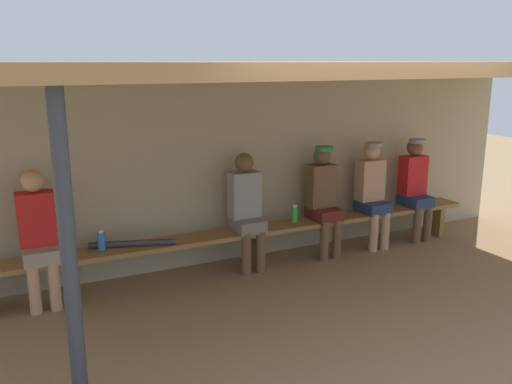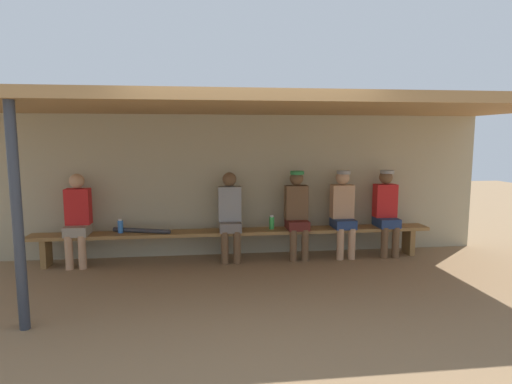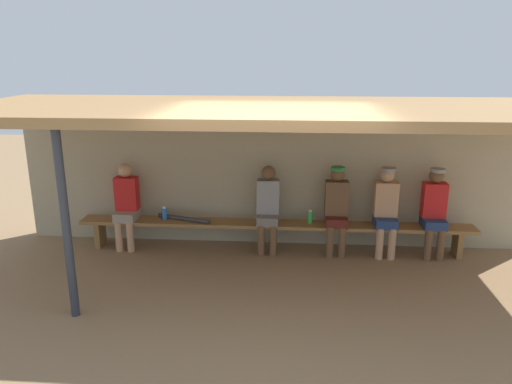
{
  "view_description": "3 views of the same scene",
  "coord_description": "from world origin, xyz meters",
  "px_view_note": "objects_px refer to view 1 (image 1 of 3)",
  "views": [
    {
      "loc": [
        -2.55,
        -3.75,
        2.32
      ],
      "look_at": [
        -0.13,
        1.23,
        0.98
      ],
      "focal_mm": 37.75,
      "sensor_mm": 36.0,
      "label": 1
    },
    {
      "loc": [
        -0.49,
        -4.76,
        1.86
      ],
      "look_at": [
        0.24,
        1.1,
        1.1
      ],
      "focal_mm": 30.0,
      "sensor_mm": 36.0,
      "label": 2
    },
    {
      "loc": [
        0.25,
        -5.48,
        2.95
      ],
      "look_at": [
        -0.24,
        1.06,
        1.08
      ],
      "focal_mm": 34.29,
      "sensor_mm": 36.0,
      "label": 3
    }
  ],
  "objects_px": {
    "water_bottle_orange": "(295,214)",
    "player_shirtless_tan": "(323,196)",
    "player_near_post": "(246,207)",
    "player_in_blue": "(415,184)",
    "support_post": "(70,271)",
    "bench": "(254,235)",
    "baseball_bat": "(133,243)",
    "player_rightmost": "(38,233)",
    "water_bottle_green": "(101,241)",
    "player_leftmost": "(372,190)"
  },
  "relations": [
    {
      "from": "water_bottle_orange",
      "to": "player_rightmost",
      "type": "bearing_deg",
      "value": -179.55
    },
    {
      "from": "bench",
      "to": "water_bottle_green",
      "type": "relative_size",
      "value": 29.1
    },
    {
      "from": "player_rightmost",
      "to": "water_bottle_green",
      "type": "relative_size",
      "value": 6.47
    },
    {
      "from": "water_bottle_green",
      "to": "water_bottle_orange",
      "type": "relative_size",
      "value": 0.98
    },
    {
      "from": "player_in_blue",
      "to": "water_bottle_orange",
      "type": "bearing_deg",
      "value": 179.31
    },
    {
      "from": "water_bottle_green",
      "to": "baseball_bat",
      "type": "xyz_separation_m",
      "value": [
        0.31,
        -0.04,
        -0.06
      ]
    },
    {
      "from": "player_leftmost",
      "to": "water_bottle_green",
      "type": "bearing_deg",
      "value": 179.4
    },
    {
      "from": "player_near_post",
      "to": "player_shirtless_tan",
      "type": "bearing_deg",
      "value": 0.03
    },
    {
      "from": "bench",
      "to": "player_shirtless_tan",
      "type": "distance_m",
      "value": 0.99
    },
    {
      "from": "support_post",
      "to": "player_leftmost",
      "type": "distance_m",
      "value": 4.44
    },
    {
      "from": "player_leftmost",
      "to": "player_rightmost",
      "type": "bearing_deg",
      "value": -179.99
    },
    {
      "from": "baseball_bat",
      "to": "player_near_post",
      "type": "bearing_deg",
      "value": 17.91
    },
    {
      "from": "water_bottle_orange",
      "to": "player_in_blue",
      "type": "bearing_deg",
      "value": -0.69
    },
    {
      "from": "player_shirtless_tan",
      "to": "player_near_post",
      "type": "bearing_deg",
      "value": -179.97
    },
    {
      "from": "bench",
      "to": "player_shirtless_tan",
      "type": "height_order",
      "value": "player_shirtless_tan"
    },
    {
      "from": "baseball_bat",
      "to": "player_shirtless_tan",
      "type": "bearing_deg",
      "value": 17.87
    },
    {
      "from": "bench",
      "to": "water_bottle_orange",
      "type": "bearing_deg",
      "value": 2.69
    },
    {
      "from": "water_bottle_orange",
      "to": "player_shirtless_tan",
      "type": "bearing_deg",
      "value": -3.25
    },
    {
      "from": "support_post",
      "to": "bench",
      "type": "height_order",
      "value": "support_post"
    },
    {
      "from": "baseball_bat",
      "to": "player_leftmost",
      "type": "bearing_deg",
      "value": 17.85
    },
    {
      "from": "player_near_post",
      "to": "baseball_bat",
      "type": "xyz_separation_m",
      "value": [
        -1.3,
        -0.0,
        -0.24
      ]
    },
    {
      "from": "support_post",
      "to": "player_leftmost",
      "type": "xyz_separation_m",
      "value": [
        3.89,
        2.1,
        -0.35
      ]
    },
    {
      "from": "player_near_post",
      "to": "player_rightmost",
      "type": "bearing_deg",
      "value": 180.0
    },
    {
      "from": "support_post",
      "to": "water_bottle_orange",
      "type": "relative_size",
      "value": 10.45
    },
    {
      "from": "player_rightmost",
      "to": "player_shirtless_tan",
      "type": "xyz_separation_m",
      "value": [
        3.22,
        0.0,
        0.02
      ]
    },
    {
      "from": "player_shirtless_tan",
      "to": "player_rightmost",
      "type": "bearing_deg",
      "value": -179.99
    },
    {
      "from": "player_rightmost",
      "to": "player_near_post",
      "type": "height_order",
      "value": "same"
    },
    {
      "from": "player_shirtless_tan",
      "to": "baseball_bat",
      "type": "bearing_deg",
      "value": -179.91
    },
    {
      "from": "bench",
      "to": "player_shirtless_tan",
      "type": "xyz_separation_m",
      "value": [
        0.93,
        0.0,
        0.36
      ]
    },
    {
      "from": "player_in_blue",
      "to": "water_bottle_orange",
      "type": "distance_m",
      "value": 1.83
    },
    {
      "from": "bench",
      "to": "player_rightmost",
      "type": "xyz_separation_m",
      "value": [
        -2.29,
        0.0,
        0.34
      ]
    },
    {
      "from": "player_rightmost",
      "to": "player_near_post",
      "type": "distance_m",
      "value": 2.19
    },
    {
      "from": "player_rightmost",
      "to": "water_bottle_green",
      "type": "height_order",
      "value": "player_rightmost"
    },
    {
      "from": "player_leftmost",
      "to": "water_bottle_green",
      "type": "relative_size",
      "value": 6.52
    },
    {
      "from": "player_rightmost",
      "to": "player_in_blue",
      "type": "xyz_separation_m",
      "value": [
        4.65,
        0.0,
        0.02
      ]
    },
    {
      "from": "baseball_bat",
      "to": "water_bottle_green",
      "type": "bearing_deg",
      "value": -169.5
    },
    {
      "from": "player_near_post",
      "to": "player_in_blue",
      "type": "xyz_separation_m",
      "value": [
        2.46,
        0.0,
        0.02
      ]
    },
    {
      "from": "support_post",
      "to": "player_shirtless_tan",
      "type": "distance_m",
      "value": 3.82
    },
    {
      "from": "support_post",
      "to": "water_bottle_orange",
      "type": "xyz_separation_m",
      "value": [
        2.78,
        2.13,
        -0.54
      ]
    },
    {
      "from": "player_shirtless_tan",
      "to": "bench",
      "type": "bearing_deg",
      "value": -179.78
    },
    {
      "from": "support_post",
      "to": "bench",
      "type": "xyz_separation_m",
      "value": [
        2.24,
        2.1,
        -0.71
      ]
    },
    {
      "from": "support_post",
      "to": "player_near_post",
      "type": "relative_size",
      "value": 1.65
    },
    {
      "from": "player_rightmost",
      "to": "player_shirtless_tan",
      "type": "bearing_deg",
      "value": 0.01
    },
    {
      "from": "player_rightmost",
      "to": "bench",
      "type": "bearing_deg",
      "value": -0.08
    },
    {
      "from": "player_shirtless_tan",
      "to": "water_bottle_green",
      "type": "height_order",
      "value": "player_shirtless_tan"
    },
    {
      "from": "bench",
      "to": "water_bottle_green",
      "type": "xyz_separation_m",
      "value": [
        -1.71,
        0.04,
        0.17
      ]
    },
    {
      "from": "player_near_post",
      "to": "player_shirtless_tan",
      "type": "height_order",
      "value": "player_shirtless_tan"
    },
    {
      "from": "player_leftmost",
      "to": "water_bottle_orange",
      "type": "distance_m",
      "value": 1.13
    },
    {
      "from": "player_near_post",
      "to": "bench",
      "type": "bearing_deg",
      "value": -1.78
    },
    {
      "from": "player_rightmost",
      "to": "player_leftmost",
      "type": "bearing_deg",
      "value": 0.01
    }
  ]
}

